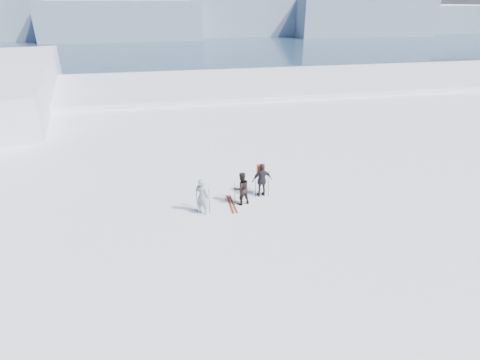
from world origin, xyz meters
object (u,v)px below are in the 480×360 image
object	(u,v)px
skier_dark	(241,188)
skier_pack	(262,180)
skis_loose	(232,204)
skier_grey	(202,196)

from	to	relation	value
skier_dark	skier_pack	xyz separation A→B (m)	(1.13, 0.59, 0.04)
skier_pack	skis_loose	distance (m)	1.86
skis_loose	skier_pack	bearing A→B (deg)	18.88
skis_loose	skier_dark	bearing A→B (deg)	-5.60
skier_dark	skis_loose	distance (m)	0.90
skier_dark	skis_loose	bearing A→B (deg)	-19.92
skier_grey	skier_dark	world-z (taller)	skier_grey
skier_dark	skier_grey	bearing A→B (deg)	0.19
skier_pack	skier_grey	bearing A→B (deg)	16.51
skier_pack	skis_loose	world-z (taller)	skier_pack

